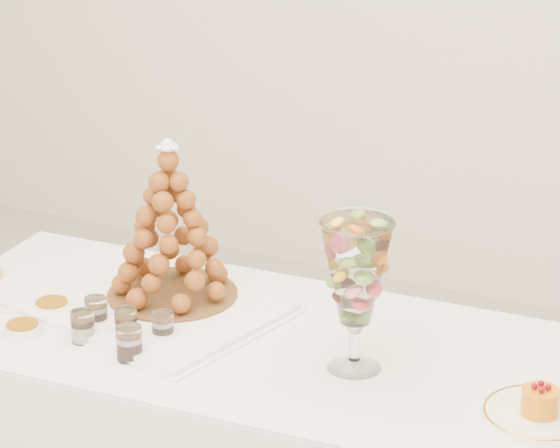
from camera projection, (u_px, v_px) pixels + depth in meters
The scene contains 12 objects.
lace_tray at pixel (147, 305), 3.13m from camera, with size 0.58×0.44×0.02m, color white.
macaron_vase at pixel (356, 274), 2.78m from camera, with size 0.15×0.15×0.34m.
cake_plate at pixel (540, 414), 2.66m from camera, with size 0.24×0.24×0.01m, color white.
verrine_a at pixel (96, 312), 3.04m from camera, with size 0.05×0.05×0.07m, color white.
verrine_b at pixel (126, 323), 2.98m from camera, with size 0.05×0.05×0.07m, color white.
verrine_c at pixel (163, 326), 2.97m from camera, with size 0.05×0.05×0.07m, color white.
verrine_d at pixel (83, 326), 2.96m from camera, with size 0.05×0.05×0.07m, color white.
verrine_e at pixel (129, 343), 2.88m from camera, with size 0.06×0.06×0.08m, color white.
ramekin_back at pixel (52, 308), 3.11m from camera, with size 0.09×0.09×0.03m, color white.
ramekin_front at pixel (23, 330), 3.00m from camera, with size 0.08×0.08×0.03m, color white.
croquembouche at pixel (170, 221), 3.09m from camera, with size 0.32×0.32×0.39m.
mousse_cake at pixel (540, 401), 2.64m from camera, with size 0.08×0.08×0.07m.
Camera 1 is at (1.18, -2.29, 2.02)m, focal length 85.00 mm.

